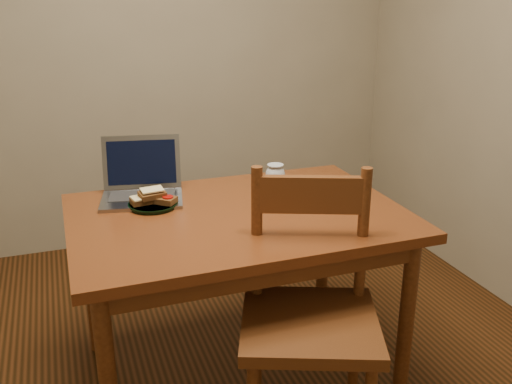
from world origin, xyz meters
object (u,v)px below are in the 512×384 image
object	(u,v)px
chair	(310,304)
milk_glass	(275,182)
plate	(153,205)
table	(238,232)
laptop	(142,181)

from	to	relation	value
chair	milk_glass	xyz separation A→B (m)	(0.07, 0.51, 0.28)
plate	milk_glass	distance (m)	0.51
table	milk_glass	distance (m)	0.26
laptop	table	bearing A→B (deg)	-33.42
table	laptop	bearing A→B (deg)	135.23
table	plate	size ratio (longest dim) A/B	6.49
plate	milk_glass	xyz separation A→B (m)	(0.49, -0.10, 0.07)
plate	laptop	xyz separation A→B (m)	(-0.02, 0.15, 0.05)
chair	laptop	distance (m)	0.91
table	milk_glass	world-z (taller)	milk_glass
milk_glass	plate	bearing A→B (deg)	168.79
table	laptop	distance (m)	0.48
milk_glass	table	bearing A→B (deg)	-157.91
laptop	milk_glass	bearing A→B (deg)	-14.22
chair	milk_glass	world-z (taller)	chair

